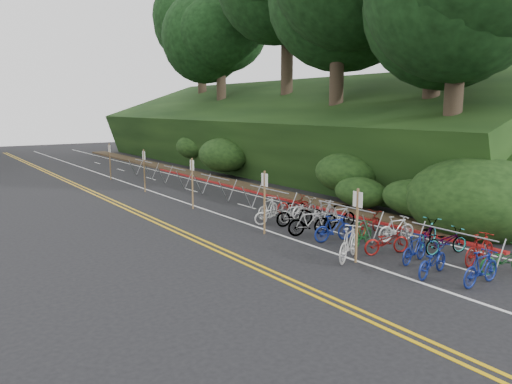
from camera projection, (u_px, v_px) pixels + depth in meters
ground at (344, 270)px, 15.23m from camera, size 120.00×120.00×0.00m
road_markings at (202, 212)px, 23.75m from camera, size 7.47×80.00×0.01m
red_curb at (265, 195)px, 28.14m from camera, size 0.25×28.00×0.10m
embankment at (288, 139)px, 37.50m from camera, size 14.30×48.14×9.11m
tree_cluster at (230, 7)px, 36.51m from camera, size 33.07×54.56×19.51m
bike_rack_front at (452, 241)px, 15.42m from camera, size 1.14×2.99×1.16m
bike_racks_rest at (215, 182)px, 27.29m from camera, size 1.14×23.00×1.17m
signpost_near at (357, 220)px, 15.78m from camera, size 0.08×0.40×2.41m
signposts_rest at (166, 173)px, 26.65m from camera, size 0.08×18.40×2.50m
bike_front at (349, 243)px, 16.16m from camera, size 1.34×1.93×1.14m
bike_valet at (366, 229)px, 18.50m from camera, size 3.54×12.20×1.05m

